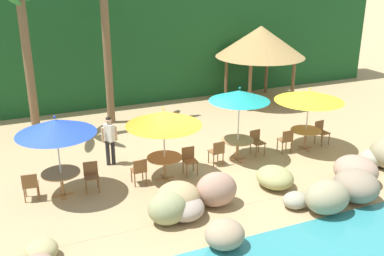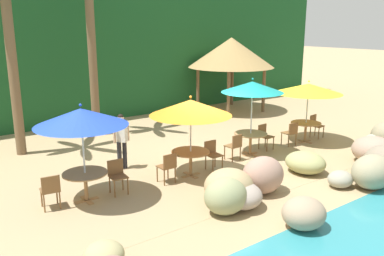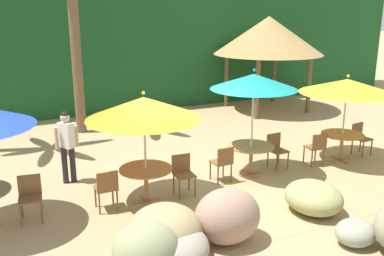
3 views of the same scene
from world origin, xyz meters
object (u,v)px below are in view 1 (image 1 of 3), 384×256
umbrella_teal (239,96)px  dining_table_yellow (306,133)px  chair_blue_inland (30,185)px  chair_yellow_inland (286,139)px  chair_orange_seaward (189,159)px  umbrella_yellow (309,96)px  palm_tree_second (105,20)px  palapa_hut (261,42)px  dining_table_teal (238,143)px  chair_teal_seaward (256,141)px  chair_teal_inland (217,151)px  chair_orange_inland (139,170)px  chair_blue_seaward (91,174)px  dining_table_blue (61,176)px  chair_yellow_seaward (321,131)px  umbrella_orange (164,118)px  umbrella_blue (56,127)px  palm_tree_nearest (25,37)px  dining_table_orange (165,161)px  waiter_in_white (109,137)px

umbrella_teal → dining_table_yellow: (2.72, -0.13, -1.67)m
chair_blue_inland → chair_yellow_inland: 8.61m
chair_orange_seaward → chair_yellow_inland: 3.81m
chair_orange_seaward → umbrella_yellow: umbrella_yellow is taller
palm_tree_second → umbrella_yellow: bearing=-44.1°
chair_orange_seaward → palapa_hut: palapa_hut is taller
dining_table_teal → chair_teal_seaward: (0.84, 0.16, -0.10)m
umbrella_teal → chair_teal_inland: bearing=-170.4°
palapa_hut → chair_orange_inland: bearing=-141.6°
chair_blue_seaward → umbrella_teal: (5.04, 0.25, 1.78)m
chair_teal_seaward → umbrella_yellow: size_ratio=0.36×
chair_blue_seaward → chair_teal_inland: 4.20m
dining_table_yellow → dining_table_blue: bearing=-179.2°
chair_yellow_seaward → palapa_hut: bearing=82.8°
chair_blue_seaward → umbrella_orange: size_ratio=0.37×
umbrella_blue → chair_blue_seaward: (0.85, 0.00, -1.62)m
chair_orange_seaward → dining_table_yellow: 4.66m
dining_table_teal → chair_teal_seaward: chair_teal_seaward is taller
umbrella_blue → chair_yellow_inland: umbrella_blue is taller
dining_table_blue → chair_yellow_inland: 7.76m
chair_orange_seaward → chair_teal_seaward: same height
palm_tree_second → palapa_hut: palm_tree_second is taller
dining_table_teal → umbrella_blue: bearing=-177.5°
chair_orange_seaward → chair_yellow_inland: same height
chair_orange_seaward → chair_yellow_seaward: same height
dining_table_blue → palapa_hut: size_ratio=0.26×
umbrella_orange → palm_tree_nearest: palm_tree_nearest is taller
chair_blue_inland → chair_orange_inland: (3.11, -0.27, 0.00)m
dining_table_blue → dining_table_yellow: bearing=0.8°
umbrella_teal → palm_tree_nearest: (-6.15, 4.68, 1.61)m
chair_yellow_seaward → chair_yellow_inland: same height
dining_table_teal → dining_table_yellow: size_ratio=1.00×
dining_table_orange → palm_tree_second: (-0.28, 5.89, 3.66)m
chair_teal_inland → chair_orange_inland: bearing=-172.6°
umbrella_orange → waiter_in_white: (-1.30, 1.71, -1.03)m
umbrella_yellow → chair_yellow_inland: (-0.85, -0.03, -1.49)m
umbrella_blue → dining_table_teal: (5.90, 0.25, -1.52)m
chair_blue_seaward → palm_tree_second: (1.97, 5.74, 3.76)m
chair_yellow_seaward → chair_blue_inland: bearing=-178.3°
chair_blue_seaward → chair_orange_inland: 1.43m
chair_blue_seaward → dining_table_yellow: size_ratio=0.79×
dining_table_orange → waiter_in_white: waiter_in_white is taller
chair_teal_inland → chair_yellow_inland: bearing=-0.2°
umbrella_orange → umbrella_yellow: 5.51m
chair_blue_inland → umbrella_yellow: (9.47, 0.10, 1.49)m
umbrella_orange → chair_yellow_inland: 4.90m
umbrella_teal → dining_table_yellow: size_ratio=2.35×
chair_blue_inland → umbrella_teal: bearing=1.9°
chair_blue_seaward → umbrella_orange: (2.25, -0.15, 1.50)m
chair_orange_inland → umbrella_yellow: size_ratio=0.36×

